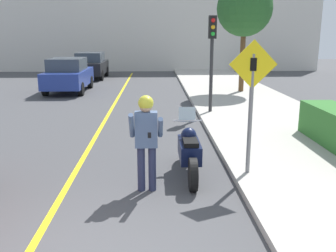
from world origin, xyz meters
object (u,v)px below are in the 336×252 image
at_px(motorcycle, 189,151).
at_px(street_tree, 245,9).
at_px(person_biker, 146,133).
at_px(traffic_light, 212,45).
at_px(crossing_sign, 251,95).
at_px(parked_car_black, 91,65).
at_px(parked_car_blue, 68,75).

relative_size(motorcycle, street_tree, 0.42).
bearing_deg(motorcycle, street_tree, 71.93).
bearing_deg(person_biker, traffic_light, 72.06).
bearing_deg(street_tree, crossing_sign, -102.11).
bearing_deg(parked_car_black, street_tree, -39.99).
relative_size(street_tree, parked_car_blue, 1.22).
bearing_deg(motorcycle, crossing_sign, -11.96).
xyz_separation_m(person_biker, crossing_sign, (1.98, 0.51, 0.59)).
bearing_deg(person_biker, motorcycle, 41.78).
relative_size(street_tree, parked_car_black, 1.22).
height_order(crossing_sign, street_tree, street_tree).
height_order(motorcycle, parked_car_blue, parked_car_blue).
xyz_separation_m(parked_car_blue, parked_car_black, (0.12, 6.02, 0.00)).
relative_size(traffic_light, street_tree, 0.64).
bearing_deg(crossing_sign, parked_car_black, 108.48).
bearing_deg(traffic_light, crossing_sign, -91.38).
height_order(person_biker, parked_car_black, person_biker).
distance_m(crossing_sign, street_tree, 11.40).
xyz_separation_m(motorcycle, crossing_sign, (1.14, -0.24, 1.18)).
relative_size(person_biker, crossing_sign, 0.69).
xyz_separation_m(street_tree, parked_car_blue, (-8.46, 0.97, -3.10)).
bearing_deg(street_tree, motorcycle, -108.07).
relative_size(person_biker, parked_car_black, 0.42).
bearing_deg(traffic_light, parked_car_blue, 137.05).
bearing_deg(parked_car_black, traffic_light, -62.63).
height_order(motorcycle, person_biker, person_biker).
bearing_deg(traffic_light, person_biker, -107.94).
xyz_separation_m(traffic_light, parked_car_blue, (-6.26, 5.82, -1.58)).
distance_m(person_biker, crossing_sign, 2.13).
bearing_deg(traffic_light, motorcycle, -102.47).
xyz_separation_m(crossing_sign, traffic_light, (0.15, 6.07, 0.75)).
relative_size(traffic_light, parked_car_blue, 0.78).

